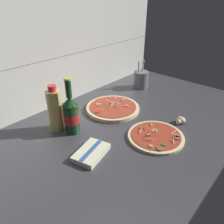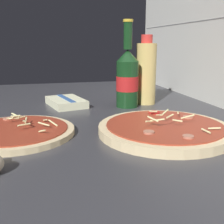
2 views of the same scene
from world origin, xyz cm
name	(u,v)px [view 2 (image 2 of 2)]	position (x,y,z in cm)	size (l,w,h in cm)	color
counter_slab	(84,131)	(0.00, 0.00, 1.25)	(160.00, 90.00, 2.50)	#38383D
pizza_near	(16,132)	(3.27, -15.60, 3.27)	(25.69, 25.69, 4.85)	beige
pizza_far	(164,129)	(10.18, 16.91, 3.60)	(29.77, 29.77, 5.41)	beige
beer_bottle	(127,77)	(-18.81, 16.81, 11.98)	(7.09, 7.09, 26.95)	#143819
oil_bottle	(146,73)	(-22.13, 24.24, 12.91)	(6.70, 6.70, 22.64)	#D6B766
dish_towel	(66,102)	(-24.66, -2.20, 3.71)	(17.15, 13.25, 2.56)	beige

